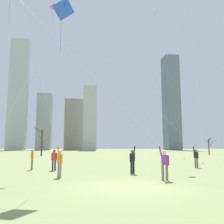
{
  "coord_description": "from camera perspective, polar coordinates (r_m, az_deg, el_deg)",
  "views": [
    {
      "loc": [
        -2.21,
        -11.36,
        1.83
      ],
      "look_at": [
        0.0,
        6.0,
        4.29
      ],
      "focal_mm": 39.62,
      "sensor_mm": 36.0,
      "label": 1
    }
  ],
  "objects": [
    {
      "name": "kite_flyer_midfield_center_teal",
      "position": [
        15.08,
        0.53,
        1.19
      ],
      "size": [
        10.97,
        6.17,
        14.66
      ],
      "color": "#726656",
      "rests_on": "ground"
    },
    {
      "name": "kite_flyer_midfield_right_pink",
      "position": [
        22.53,
        15.25,
        -6.09
      ],
      "size": [
        13.33,
        1.09,
        14.96
      ],
      "color": "#726656",
      "rests_on": "ground"
    },
    {
      "name": "kite_flyer_far_back_orange",
      "position": [
        16.89,
        -14.2,
        -1.88
      ],
      "size": [
        5.92,
        9.03,
        18.74
      ],
      "color": "gray",
      "rests_on": "ground"
    },
    {
      "name": "distant_kite_high_overhead_purple",
      "position": [
        49.02,
        10.63,
        18.39
      ],
      "size": [
        2.04,
        6.99,
        27.42
      ],
      "color": "purple",
      "rests_on": "ground"
    },
    {
      "name": "distant_kite_drifting_left_green",
      "position": [
        33.45,
        7.57,
        21.1
      ],
      "size": [
        3.37,
        3.69,
        21.33
      ],
      "color": "green",
      "rests_on": "ground"
    },
    {
      "name": "skyline_squat_block",
      "position": [
        144.95,
        13.5,
        2.16
      ],
      "size": [
        7.91,
        9.26,
        53.81
      ],
      "color": "slate",
      "rests_on": "ground"
    },
    {
      "name": "skyline_mid_tower_right",
      "position": [
        141.01,
        -8.53,
        -2.91
      ],
      "size": [
        11.5,
        8.67,
        28.35
      ],
      "color": "gray",
      "rests_on": "ground"
    },
    {
      "name": "ground_plane",
      "position": [
        11.71,
        3.87,
        -16.98
      ],
      "size": [
        400.0,
        400.0,
        0.0
      ],
      "primitive_type": "plane",
      "color": "#848E56"
    },
    {
      "name": "bare_tree_center",
      "position": [
        62.39,
        21.51,
        -7.16
      ],
      "size": [
        3.01,
        1.12,
        4.04
      ],
      "color": "brown",
      "rests_on": "ground"
    },
    {
      "name": "bare_tree_leftmost",
      "position": [
        52.26,
        -15.94,
        -6.47
      ],
      "size": [
        2.44,
        2.56,
        5.72
      ],
      "color": "#4C3828",
      "rests_on": "ground"
    },
    {
      "name": "kite_flyer_foreground_right_blue",
      "position": [
        12.42,
        -22.41,
        -1.6
      ],
      "size": [
        3.59,
        3.46,
        10.76
      ],
      "color": "#33384C",
      "rests_on": "ground"
    },
    {
      "name": "kite_flyer_foreground_left_yellow",
      "position": [
        18.55,
        9.57,
        3.0
      ],
      "size": [
        7.71,
        2.38,
        18.48
      ],
      "color": "black",
      "rests_on": "ground"
    },
    {
      "name": "skyline_wide_slab",
      "position": [
        139.18,
        -20.79,
        3.96
      ],
      "size": [
        9.25,
        5.74,
        58.94
      ],
      "color": "#B2B2B7",
      "rests_on": "ground"
    },
    {
      "name": "skyline_mid_tower_left",
      "position": [
        125.77,
        -5.19,
        -1.5
      ],
      "size": [
        6.56,
        10.48,
        32.1
      ],
      "color": "#B2B2B7",
      "rests_on": "ground"
    },
    {
      "name": "bystander_far_off_by_trees",
      "position": [
        21.08,
        -17.95,
        -10.15
      ],
      "size": [
        0.24,
        0.51,
        1.62
      ],
      "color": "#726656",
      "rests_on": "ground"
    },
    {
      "name": "skyline_short_annex",
      "position": [
        142.27,
        -15.34,
        -2.2
      ],
      "size": [
        7.61,
        9.03,
        31.09
      ],
      "color": "#9EA3AD",
      "rests_on": "ground"
    },
    {
      "name": "bystander_watching_nearby",
      "position": [
        20.06,
        -13.21,
        -10.45
      ],
      "size": [
        0.47,
        0.33,
        1.62
      ],
      "color": "#33384C",
      "rests_on": "ground"
    }
  ]
}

